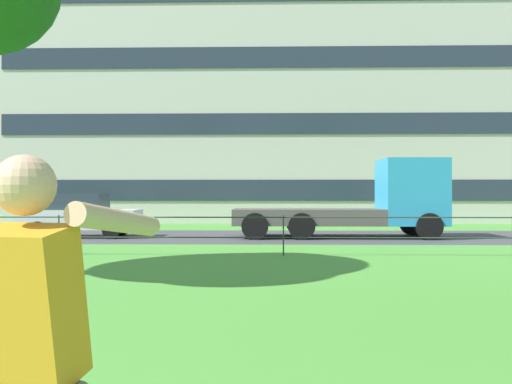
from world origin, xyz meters
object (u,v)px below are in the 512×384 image
object	(u,v)px
car_white_far_left	(81,215)
flatbed_truck_right	(369,203)
apartment_building_background	(308,79)
person_thrower	(27,368)

from	to	relation	value
car_white_far_left	flatbed_truck_right	xyz separation A→B (m)	(10.20, 0.14, 0.44)
car_white_far_left	flatbed_truck_right	distance (m)	10.21
car_white_far_left	apartment_building_background	distance (m)	19.83
flatbed_truck_right	person_thrower	bearing A→B (deg)	-104.17
apartment_building_background	flatbed_truck_right	bearing A→B (deg)	-86.20
apartment_building_background	car_white_far_left	bearing A→B (deg)	-120.42
person_thrower	flatbed_truck_right	size ratio (longest dim) A/B	0.23
person_thrower	apartment_building_background	world-z (taller)	apartment_building_background
person_thrower	apartment_building_background	size ratio (longest dim) A/B	0.04
car_white_far_left	apartment_building_background	xyz separation A→B (m)	(9.17, 15.61, 8.09)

